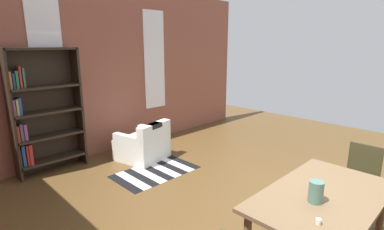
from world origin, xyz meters
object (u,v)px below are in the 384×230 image
Objects in this scene: dining_table at (323,203)px; dining_chair_head_right at (360,180)px; bookshelf_tall at (42,112)px; vase_on_table at (316,192)px; armchair_white at (144,145)px.

dining_chair_head_right is at bearing 0.06° from dining_table.
dining_table is at bearing -75.34° from bookshelf_tall.
dining_table is 8.10× the size of vase_on_table.
vase_on_table is at bearing -99.89° from armchair_white.
dining_chair_head_right is at bearing 0.05° from vase_on_table.
dining_table is 1.70× the size of armchair_white.
dining_chair_head_right is (1.19, 0.00, -0.17)m from dining_table.
dining_chair_head_right is 0.45× the size of bookshelf_tall.
bookshelf_tall is at bearing 102.12° from vase_on_table.
dining_table reaches higher than armchair_white.
vase_on_table is (-0.20, 0.00, 0.20)m from dining_table.
bookshelf_tall reaches higher than armchair_white.
armchair_white is (-0.77, 3.54, -0.23)m from dining_chair_head_right.
bookshelf_tall is at bearing 118.46° from dining_chair_head_right.
vase_on_table is 3.64m from armchair_white.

